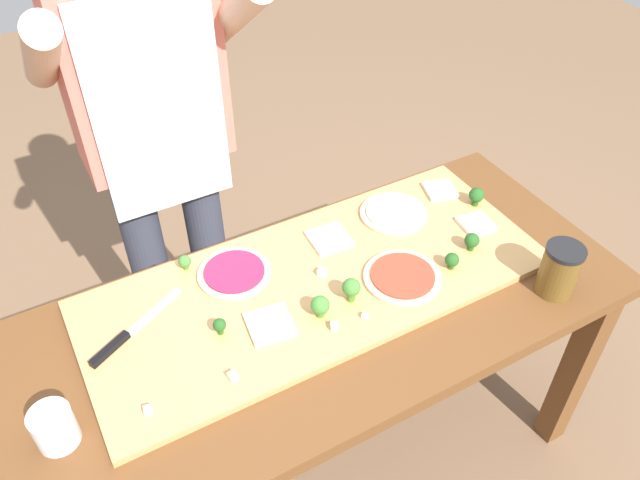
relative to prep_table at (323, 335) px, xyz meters
The scene contains 26 objects.
ground_plane 0.63m from the prep_table, ahead, with size 8.00×8.00×0.00m, color brown.
prep_table is the anchor object (origin of this frame).
cutting_board 0.14m from the prep_table, 74.07° to the left, with size 1.19×0.49×0.02m, color tan.
chefs_knife 0.50m from the prep_table, 165.02° to the left, with size 0.26×0.15×0.02m.
pizza_whole_beet_magenta 0.28m from the prep_table, 129.24° to the left, with size 0.19×0.19×0.02m.
pizza_whole_tomato_red 0.26m from the prep_table, ahead, with size 0.20×0.20×0.02m.
pizza_whole_white_garlic 0.41m from the prep_table, 29.35° to the left, with size 0.19×0.19×0.02m.
pizza_slice_far_right 0.20m from the prep_table, behind, with size 0.11×0.11×0.01m, color silver.
pizza_slice_near_left 0.58m from the prep_table, 22.27° to the left, with size 0.09×0.09×0.01m, color silver.
pizza_slice_near_right 0.53m from the prep_table, ahead, with size 0.09×0.09×0.01m, color silver.
pizza_slice_center 0.26m from the prep_table, 56.37° to the left, with size 0.10×0.10×0.01m, color silver.
broccoli_floret_front_mid 0.61m from the prep_table, 11.34° to the left, with size 0.04×0.04×0.06m.
broccoli_floret_back_left 0.39m from the prep_table, ahead, with size 0.04×0.04×0.05m.
broccoli_floret_front_right 0.17m from the prep_table, 128.84° to the right, with size 0.05×0.05×0.06m.
broccoli_floret_back_mid 0.47m from the prep_table, ahead, with size 0.04×0.04×0.05m.
broccoli_floret_front_left 0.41m from the prep_table, 132.91° to the left, with size 0.03×0.03×0.04m.
broccoli_floret_center_right 0.18m from the prep_table, 25.89° to the right, with size 0.05×0.05×0.07m.
broccoli_floret_back_right 0.31m from the prep_table, behind, with size 0.03×0.03×0.04m.
cheese_crumble_a 0.18m from the prep_table, 58.56° to the right, with size 0.01×0.01×0.01m, color white.
cheese_crumble_b 0.34m from the prep_table, 159.78° to the right, with size 0.02×0.02×0.02m, color white.
cheese_crumble_c 0.17m from the prep_table, 62.64° to the left, with size 0.02×0.02×0.02m, color white.
cheese_crumble_d 0.51m from the prep_table, 168.48° to the right, with size 0.02×0.02×0.02m, color white.
cheese_crumble_e 0.17m from the prep_table, 103.32° to the right, with size 0.02×0.02×0.02m, color silver.
flour_cup 0.67m from the prep_table, behind, with size 0.09×0.09×0.09m.
sauce_jar 0.62m from the prep_table, 23.71° to the right, with size 0.10×0.10×0.14m.
cook_center 0.74m from the prep_table, 107.34° to the left, with size 0.54×0.39×1.67m.
Camera 1 is at (-0.52, -0.92, 1.92)m, focal length 35.34 mm.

